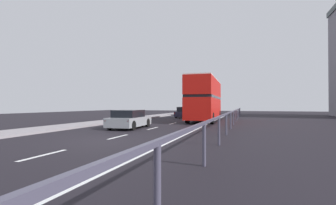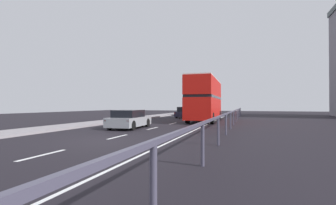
{
  "view_description": "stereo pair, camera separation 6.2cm",
  "coord_description": "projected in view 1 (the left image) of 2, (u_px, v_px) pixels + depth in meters",
  "views": [
    {
      "loc": [
        6.4,
        -9.64,
        1.66
      ],
      "look_at": [
        0.06,
        9.16,
        1.87
      ],
      "focal_mm": 25.28,
      "sensor_mm": 36.0,
      "label": 1
    },
    {
      "loc": [
        6.46,
        -9.62,
        1.66
      ],
      "look_at": [
        0.06,
        9.16,
        1.87
      ],
      "focal_mm": 25.28,
      "sensor_mm": 36.0,
      "label": 2
    }
  ],
  "objects": [
    {
      "name": "near_sidewalk_kerb",
      "position": [
        7.0,
        133.0,
        13.19
      ],
      "size": [
        2.64,
        80.0,
        0.14
      ],
      "primitive_type": "cube",
      "color": "gray",
      "rests_on": "ground"
    },
    {
      "name": "sedan_car_ahead",
      "position": [
        186.0,
        112.0,
        31.65
      ],
      "size": [
        1.97,
        4.56,
        1.41
      ],
      "rotation": [
        0.0,
        0.0,
        -0.04
      ],
      "color": "#1F1F31",
      "rests_on": "ground"
    },
    {
      "name": "bridge_side_railing",
      "position": [
        232.0,
        114.0,
        18.01
      ],
      "size": [
        0.1,
        42.0,
        1.21
      ],
      "color": "#494559",
      "rests_on": "ground"
    },
    {
      "name": "ground_plane",
      "position": [
        105.0,
        141.0,
        11.16
      ],
      "size": [
        75.7,
        120.0,
        0.1
      ],
      "primitive_type": "cube",
      "color": "black"
    },
    {
      "name": "lane_paint_markings",
      "position": [
        189.0,
        126.0,
        18.82
      ],
      "size": [
        3.23,
        46.0,
        0.01
      ],
      "color": "silver",
      "rests_on": "ground"
    },
    {
      "name": "hatchback_car_near",
      "position": [
        129.0,
        119.0,
        16.88
      ],
      "size": [
        2.03,
        4.13,
        1.31
      ],
      "rotation": [
        0.0,
        0.0,
        0.05
      ],
      "color": "#91949A",
      "rests_on": "ground"
    },
    {
      "name": "double_decker_bus_red",
      "position": [
        205.0,
        99.0,
        24.49
      ],
      "size": [
        2.75,
        10.29,
        4.34
      ],
      "rotation": [
        0.0,
        0.0,
        0.03
      ],
      "color": "red",
      "rests_on": "ground"
    }
  ]
}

